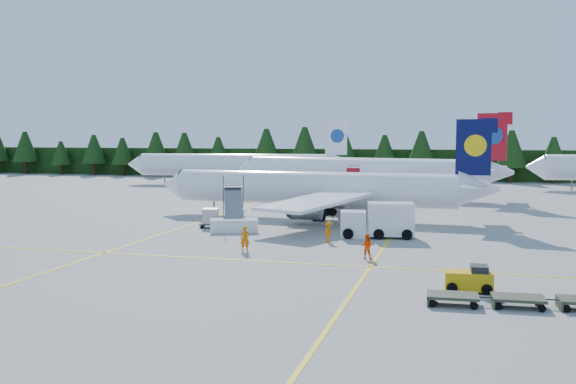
% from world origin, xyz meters
% --- Properties ---
extents(ground, '(320.00, 320.00, 0.00)m').
position_xyz_m(ground, '(0.00, 0.00, 0.00)').
color(ground, gray).
rests_on(ground, ground).
extents(taxi_stripe_a, '(0.25, 120.00, 0.01)m').
position_xyz_m(taxi_stripe_a, '(-14.00, 20.00, 0.01)').
color(taxi_stripe_a, yellow).
rests_on(taxi_stripe_a, ground).
extents(taxi_stripe_b, '(0.25, 120.00, 0.01)m').
position_xyz_m(taxi_stripe_b, '(6.00, 20.00, 0.01)').
color(taxi_stripe_b, yellow).
rests_on(taxi_stripe_b, ground).
extents(taxi_stripe_cross, '(80.00, 0.25, 0.01)m').
position_xyz_m(taxi_stripe_cross, '(0.00, -6.00, 0.01)').
color(taxi_stripe_cross, yellow).
rests_on(taxi_stripe_cross, ground).
extents(treeline_hedge, '(220.00, 4.00, 6.00)m').
position_xyz_m(treeline_hedge, '(0.00, 82.00, 3.00)').
color(treeline_hedge, black).
rests_on(treeline_hedge, ground).
extents(airliner_navy, '(35.75, 29.37, 10.39)m').
position_xyz_m(airliner_navy, '(-4.09, 18.09, 3.12)').
color(airliner_navy, white).
rests_on(airliner_navy, ground).
extents(airliner_red, '(39.89, 32.52, 11.70)m').
position_xyz_m(airliner_red, '(-3.21, 43.53, 3.52)').
color(airliner_red, white).
rests_on(airliner_red, ground).
extents(airliner_far_left, '(39.67, 8.37, 11.55)m').
position_xyz_m(airliner_far_left, '(-28.46, 59.11, 3.62)').
color(airliner_far_left, white).
rests_on(airliner_far_left, ground).
extents(airstairs, '(5.04, 6.62, 3.91)m').
position_xyz_m(airstairs, '(-8.42, 7.12, 0.85)').
color(airstairs, white).
rests_on(airstairs, ground).
extents(service_truck, '(6.56, 3.34, 3.02)m').
position_xyz_m(service_truck, '(4.86, 6.77, 1.50)').
color(service_truck, white).
rests_on(service_truck, ground).
extents(baggage_tug, '(2.69, 1.54, 1.41)m').
position_xyz_m(baggage_tug, '(12.37, -11.10, 0.69)').
color(baggage_tug, '#E4B00C').
rests_on(baggage_tug, ground).
extents(dolly_train, '(12.48, 2.92, 0.15)m').
position_xyz_m(dolly_train, '(16.36, -13.85, 0.49)').
color(dolly_train, '#363B2A').
rests_on(dolly_train, ground).
extents(uld_pair, '(4.86, 2.09, 1.53)m').
position_xyz_m(uld_pair, '(-10.01, 8.59, 1.03)').
color(uld_pair, '#363B2A').
rests_on(uld_pair, ground).
extents(crew_a, '(0.81, 0.64, 1.96)m').
position_xyz_m(crew_a, '(-3.94, -2.76, 0.98)').
color(crew_a, '#D76C04').
rests_on(crew_a, ground).
extents(crew_b, '(0.91, 0.73, 1.81)m').
position_xyz_m(crew_b, '(5.36, -3.13, 0.90)').
color(crew_b, '#FF4F05').
rests_on(crew_b, ground).
extents(crew_c, '(0.64, 0.81, 1.73)m').
position_xyz_m(crew_c, '(1.35, 3.09, 0.86)').
color(crew_c, orange).
rests_on(crew_c, ground).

